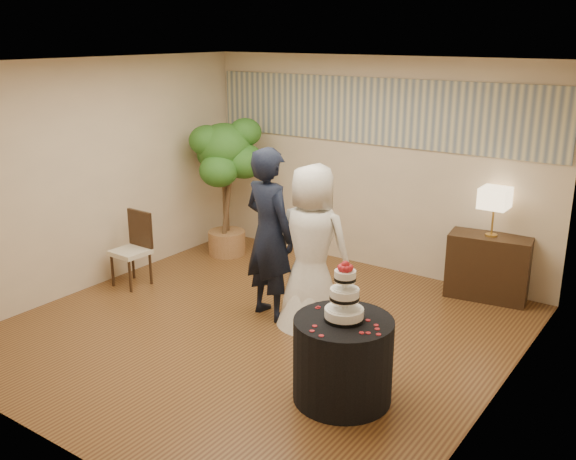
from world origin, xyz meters
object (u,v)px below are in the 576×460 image
Objects in this scene: wedding_cake at (345,291)px; groom at (269,234)px; console at (488,267)px; ficus_tree at (225,187)px; cake_table at (343,360)px; side_chair at (130,250)px; bride at (312,246)px; table_lamp at (494,212)px.

groom is at bearing 146.28° from wedding_cake.
groom is 2.71m from console.
wedding_cake is 0.27× the size of ficus_tree.
cake_table is 1.62× the size of wedding_cake.
wedding_cake is 0.57× the size of side_chair.
bride is 2.58m from ficus_tree.
console is 1.00× the size of side_chair.
side_chair reaches higher than console.
ficus_tree is (-2.26, 1.24, 0.10)m from bride.
ficus_tree reaches higher than console.
wedding_cake is at bearing -10.62° from side_chair.
ficus_tree reaches higher than cake_table.
console is 3.69m from ficus_tree.
side_chair is (-2.47, -0.37, -0.42)m from bride.
side_chair is at bearing -0.07° from bride.
ficus_tree is at bearing 144.40° from wedding_cake.
side_chair is at bearing 167.85° from cake_table.
console reaches higher than cake_table.
bride is at bearing -126.69° from table_lamp.
bride is at bearing -135.25° from console.
ficus_tree reaches higher than table_lamp.
table_lamp is (1.34, 1.80, 0.18)m from bride.
ficus_tree is at bearing 144.40° from cake_table.
bride reaches higher than cake_table.
groom is at bearing -37.17° from ficus_tree.
table_lamp is at bearing 31.16° from side_chair.
groom reaches higher than cake_table.
bride is 1.91× the size of side_chair.
console is (0.30, 2.93, -0.63)m from wedding_cake.
wedding_cake reaches higher than side_chair.
bride is at bearing 132.99° from wedding_cake.
ficus_tree reaches higher than groom.
ficus_tree is 2.13× the size of side_chair.
console is 0.68m from table_lamp.
side_chair is at bearing -158.93° from console.
bride reaches higher than console.
groom is at bearing -134.16° from table_lamp.
wedding_cake is 0.92× the size of table_lamp.
cake_table is at bearing -95.80° from table_lamp.
side_chair is at bearing 21.35° from groom.
bride is 1.54m from wedding_cake.
groom is 2.24× the size of cake_table.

